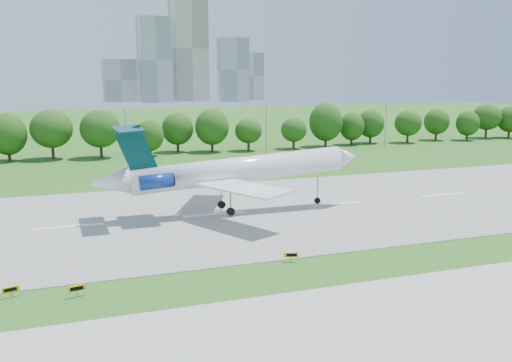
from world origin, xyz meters
TOP-DOWN VIEW (x-y plane):
  - ground at (0.00, 0.00)m, footprint 600.00×600.00m
  - runway at (0.00, 25.00)m, footprint 400.00×45.00m
  - tree_line at (0.00, 92.00)m, footprint 288.40×8.40m
  - light_poles at (-2.50, 82.00)m, footprint 175.90×0.25m
  - skyline at (100.16, 390.61)m, footprint 127.00×52.00m
  - airliner at (21.97, 25.01)m, footprint 40.14×29.30m
  - taxi_sign_left at (-0.18, -0.70)m, footprint 1.57×0.47m
  - taxi_sign_centre at (-5.82, 1.13)m, footprint 1.50×0.60m
  - taxi_sign_right at (22.05, 1.71)m, footprint 1.50×0.60m

SIDE VIEW (x-z plane):
  - ground at x=0.00m, z-range 0.00..0.00m
  - runway at x=0.00m, z-range 0.00..0.08m
  - taxi_sign_right at x=22.05m, z-range 0.25..1.32m
  - taxi_sign_centre at x=-5.82m, z-range 0.25..1.32m
  - taxi_sign_left at x=-0.18m, z-range 0.26..1.37m
  - tree_line at x=0.00m, z-range 0.99..11.39m
  - light_poles at x=-2.50m, z-range 0.24..12.43m
  - airliner at x=21.97m, z-range -0.16..12.98m
  - skyline at x=100.16m, z-range -9.54..70.46m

